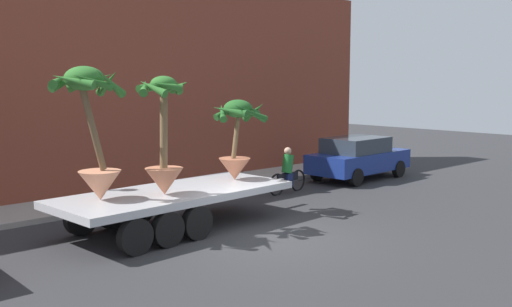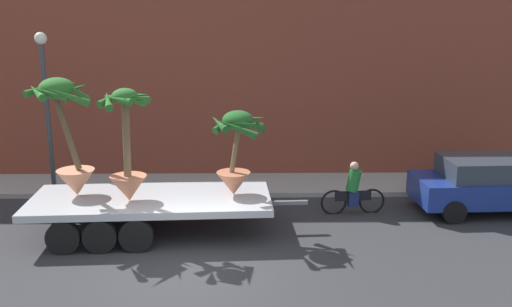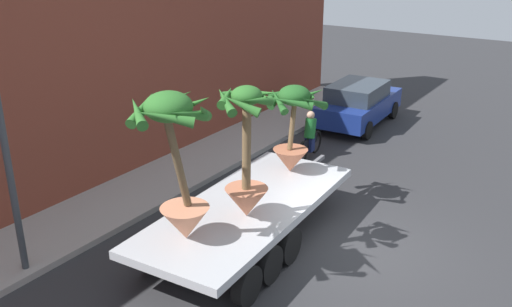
{
  "view_description": "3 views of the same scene",
  "coord_description": "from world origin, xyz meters",
  "views": [
    {
      "loc": [
        -9.24,
        -9.54,
        3.68
      ],
      "look_at": [
        1.54,
        2.16,
        1.67
      ],
      "focal_mm": 40.75,
      "sensor_mm": 36.0,
      "label": 1
    },
    {
      "loc": [
        1.31,
        -11.25,
        5.48
      ],
      "look_at": [
        1.51,
        2.78,
        1.96
      ],
      "focal_mm": 39.01,
      "sensor_mm": 36.0,
      "label": 2
    },
    {
      "loc": [
        -10.34,
        -4.08,
        6.47
      ],
      "look_at": [
        -0.35,
        2.54,
        1.84
      ],
      "focal_mm": 39.44,
      "sensor_mm": 36.0,
      "label": 3
    }
  ],
  "objects": [
    {
      "name": "potted_palm_middle",
      "position": [
        -1.64,
        1.92,
        2.25
      ],
      "size": [
        1.31,
        1.21,
        2.8
      ],
      "color": "#C17251",
      "rests_on": "flatbed_trailer"
    },
    {
      "name": "building_facade",
      "position": [
        0.0,
        7.8,
        3.61
      ],
      "size": [
        24.0,
        1.2,
        7.22
      ],
      "primitive_type": "cube",
      "color": "brown",
      "rests_on": "ground"
    },
    {
      "name": "potted_palm_rear",
      "position": [
        1.01,
        2.35,
        2.18
      ],
      "size": [
        1.51,
        1.48,
        2.18
      ],
      "color": "#B26647",
      "rests_on": "flatbed_trailer"
    },
    {
      "name": "cyclist",
      "position": [
        4.26,
        3.58,
        0.67
      ],
      "size": [
        1.84,
        0.38,
        1.54
      ],
      "color": "black",
      "rests_on": "ground"
    },
    {
      "name": "potted_palm_front",
      "position": [
        -3.22,
        2.36,
        2.58
      ],
      "size": [
        1.73,
        1.75,
        3.01
      ],
      "color": "tan",
      "rests_on": "flatbed_trailer"
    },
    {
      "name": "parked_car",
      "position": [
        8.14,
        3.69,
        0.83
      ],
      "size": [
        4.36,
        2.08,
        1.58
      ],
      "color": "navy",
      "rests_on": "ground"
    },
    {
      "name": "ground_plane",
      "position": [
        0.0,
        0.0,
        0.0
      ],
      "size": [
        60.0,
        60.0,
        0.0
      ],
      "primitive_type": "plane",
      "color": "#2D2D30"
    },
    {
      "name": "street_lamp",
      "position": [
        -4.71,
        5.3,
        3.23
      ],
      "size": [
        0.36,
        0.36,
        4.83
      ],
      "color": "#383D42",
      "rests_on": "sidewalk"
    },
    {
      "name": "sidewalk",
      "position": [
        0.0,
        6.1,
        0.07
      ],
      "size": [
        24.0,
        2.2,
        0.15
      ],
      "primitive_type": "cube",
      "color": "#A39E99",
      "rests_on": "ground"
    },
    {
      "name": "flatbed_trailer",
      "position": [
        -1.41,
        2.19,
        0.77
      ],
      "size": [
        7.1,
        2.75,
        0.98
      ],
      "color": "#B7BABF",
      "rests_on": "ground"
    }
  ]
}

